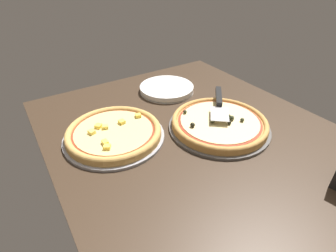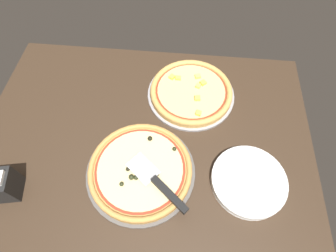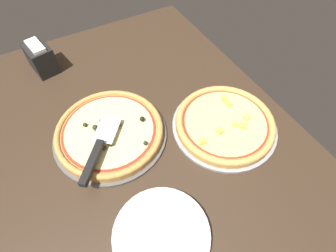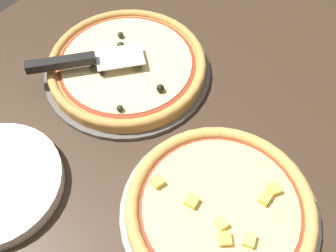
{
  "view_description": "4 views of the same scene",
  "coord_description": "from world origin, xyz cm",
  "px_view_note": "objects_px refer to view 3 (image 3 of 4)",
  "views": [
    {
      "loc": [
        -57.59,
        50.57,
        55.54
      ],
      "look_at": [
        8.47,
        8.14,
        3.0
      ],
      "focal_mm": 28.0,
      "sensor_mm": 36.0,
      "label": 1
    },
    {
      "loc": [
        13.33,
        -41.84,
        86.54
      ],
      "look_at": [
        8.47,
        8.14,
        3.0
      ],
      "focal_mm": 28.0,
      "sensor_mm": 36.0,
      "label": 2
    },
    {
      "loc": [
        54.0,
        -16.93,
        72.65
      ],
      "look_at": [
        8.47,
        8.14,
        3.0
      ],
      "focal_mm": 28.0,
      "sensor_mm": 36.0,
      "label": 3
    },
    {
      "loc": [
        43.28,
        35.48,
        67.04
      ],
      "look_at": [
        8.47,
        8.14,
        3.0
      ],
      "focal_mm": 42.0,
      "sensor_mm": 36.0,
      "label": 4
    }
  ],
  "objects_px": {
    "pizza_front": "(110,131)",
    "pizza_back": "(225,123)",
    "plate_stack": "(161,235)",
    "serving_spatula": "(95,155)",
    "napkin_holder": "(41,58)"
  },
  "relations": [
    {
      "from": "pizza_front",
      "to": "pizza_back",
      "type": "xyz_separation_m",
      "value": [
        0.16,
        0.36,
        -0.0
      ]
    },
    {
      "from": "pizza_back",
      "to": "serving_spatula",
      "type": "distance_m",
      "value": 0.43
    },
    {
      "from": "pizza_front",
      "to": "plate_stack",
      "type": "bearing_deg",
      "value": -0.34
    },
    {
      "from": "pizza_front",
      "to": "pizza_back",
      "type": "distance_m",
      "value": 0.39
    },
    {
      "from": "plate_stack",
      "to": "pizza_back",
      "type": "bearing_deg",
      "value": 120.84
    },
    {
      "from": "pizza_front",
      "to": "plate_stack",
      "type": "height_order",
      "value": "pizza_front"
    },
    {
      "from": "serving_spatula",
      "to": "napkin_holder",
      "type": "relative_size",
      "value": 1.69
    },
    {
      "from": "pizza_back",
      "to": "napkin_holder",
      "type": "height_order",
      "value": "napkin_holder"
    },
    {
      "from": "plate_stack",
      "to": "pizza_front",
      "type": "bearing_deg",
      "value": 179.66
    },
    {
      "from": "serving_spatula",
      "to": "plate_stack",
      "type": "xyz_separation_m",
      "value": [
        0.28,
        0.07,
        -0.05
      ]
    },
    {
      "from": "pizza_back",
      "to": "napkin_holder",
      "type": "bearing_deg",
      "value": -141.93
    },
    {
      "from": "serving_spatula",
      "to": "pizza_back",
      "type": "bearing_deg",
      "value": 81.11
    },
    {
      "from": "pizza_back",
      "to": "serving_spatula",
      "type": "bearing_deg",
      "value": -98.89
    },
    {
      "from": "pizza_front",
      "to": "pizza_back",
      "type": "height_order",
      "value": "pizza_front"
    },
    {
      "from": "napkin_holder",
      "to": "serving_spatula",
      "type": "bearing_deg",
      "value": 4.27
    }
  ]
}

